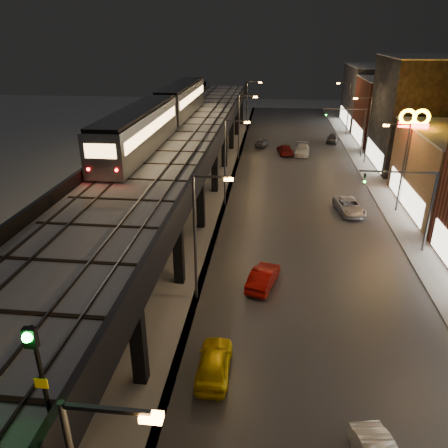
{
  "coord_description": "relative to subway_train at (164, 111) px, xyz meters",
  "views": [
    {
      "loc": [
        4.03,
        -12.27,
        17.1
      ],
      "look_at": [
        1.02,
        14.73,
        5.0
      ],
      "focal_mm": 35.0,
      "sensor_mm": 36.0,
      "label": 1
    }
  ],
  "objects": [
    {
      "name": "road_surface",
      "position": [
        16.0,
        -2.67,
        -8.51
      ],
      "size": [
        17.0,
        120.0,
        0.06
      ],
      "primitive_type": "cube",
      "color": "#46474D",
      "rests_on": "ground"
    },
    {
      "name": "sidewalk_right",
      "position": [
        26.0,
        -2.67,
        -8.47
      ],
      "size": [
        4.0,
        120.0,
        0.14
      ],
      "primitive_type": "cube",
      "color": "#9FA1A8",
      "rests_on": "ground"
    },
    {
      "name": "under_viaduct_pavement",
      "position": [
        2.5,
        -2.67,
        -8.51
      ],
      "size": [
        11.0,
        120.0,
        0.06
      ],
      "primitive_type": "cube",
      "color": "#9FA1A8",
      "rests_on": "ground"
    },
    {
      "name": "elevated_viaduct",
      "position": [
        2.5,
        -5.82,
        -2.93
      ],
      "size": [
        9.0,
        100.0,
        6.3
      ],
      "color": "black",
      "rests_on": "ground"
    },
    {
      "name": "viaduct_trackbed",
      "position": [
        2.49,
        -5.7,
        -2.16
      ],
      "size": [
        8.4,
        100.0,
        0.32
      ],
      "color": "#B2B7C1",
      "rests_on": "elevated_viaduct"
    },
    {
      "name": "viaduct_parapet_streetside",
      "position": [
        6.85,
        -5.67,
        -1.69
      ],
      "size": [
        0.3,
        100.0,
        1.1
      ],
      "primitive_type": "cube",
      "color": "black",
      "rests_on": "elevated_viaduct"
    },
    {
      "name": "viaduct_parapet_far",
      "position": [
        -1.85,
        -5.67,
        -1.69
      ],
      "size": [
        0.3,
        100.0,
        1.1
      ],
      "primitive_type": "cube",
      "color": "black",
      "rests_on": "elevated_viaduct"
    },
    {
      "name": "building_d",
      "position": [
        32.49,
        10.33,
        -1.47
      ],
      "size": [
        12.2,
        13.2,
        14.16
      ],
      "color": "black",
      "rests_on": "ground"
    },
    {
      "name": "building_e",
      "position": [
        32.49,
        24.33,
        -3.47
      ],
      "size": [
        12.2,
        12.2,
        10.16
      ],
      "color": "maroon",
      "rests_on": "ground"
    },
    {
      "name": "building_f",
      "position": [
        32.49,
        38.33,
        -2.97
      ],
      "size": [
        12.2,
        16.2,
        11.16
      ],
      "color": "#36353B",
      "rests_on": "ground"
    },
    {
      "name": "streetlight_left_1",
      "position": [
        8.07,
        -24.67,
        -3.31
      ],
      "size": [
        2.57,
        0.28,
        9.0
      ],
      "color": "#38383A",
      "rests_on": "ground"
    },
    {
      "name": "streetlight_left_2",
      "position": [
        8.07,
        -6.67,
        -3.31
      ],
      "size": [
        2.57,
        0.28,
        9.0
      ],
      "color": "#38383A",
      "rests_on": "ground"
    },
    {
      "name": "streetlight_right_2",
      "position": [
        25.23,
        -6.67,
        -3.31
      ],
      "size": [
        2.56,
        0.28,
        9.0
      ],
      "color": "#38383A",
      "rests_on": "ground"
    },
    {
      "name": "streetlight_left_3",
      "position": [
        8.07,
        11.33,
        -3.31
      ],
      "size": [
        2.57,
        0.28,
        9.0
      ],
      "color": "#38383A",
      "rests_on": "ground"
    },
    {
      "name": "streetlight_right_3",
      "position": [
        25.23,
        11.33,
        -3.31
      ],
      "size": [
        2.56,
        0.28,
        9.0
      ],
      "color": "#38383A",
      "rests_on": "ground"
    },
    {
      "name": "streetlight_left_4",
      "position": [
        8.07,
        29.33,
        -3.31
      ],
      "size": [
        2.57,
        0.28,
        9.0
      ],
      "color": "#38383A",
      "rests_on": "ground"
    },
    {
      "name": "streetlight_right_4",
      "position": [
        25.23,
        29.33,
        -3.31
      ],
      "size": [
        2.56,
        0.28,
        9.0
      ],
      "color": "#38383A",
      "rests_on": "ground"
    },
    {
      "name": "traffic_light_rig_a",
      "position": [
        24.34,
        -15.67,
        -4.04
      ],
      "size": [
        6.1,
        0.34,
        7.0
      ],
      "color": "#38383A",
      "rests_on": "ground"
    },
    {
      "name": "traffic_light_rig_b",
      "position": [
        24.34,
        14.33,
        -4.04
      ],
      "size": [
        6.1,
        0.34,
        7.0
      ],
      "color": "#38383A",
      "rests_on": "ground"
    },
    {
      "name": "subway_train",
      "position": [
        0.0,
        0.0,
        0.0
      ],
      "size": [
        3.23,
        39.59,
        3.87
      ],
      "color": "gray",
      "rests_on": "viaduct_trackbed"
    },
    {
      "name": "rail_signal",
      "position": [
        6.4,
        -41.22,
        0.45
      ],
      "size": [
        0.39,
        0.45,
        3.33
      ],
      "color": "black",
      "rests_on": "viaduct_trackbed"
    },
    {
      "name": "car_taxi",
      "position": [
        9.97,
        -31.76,
        -7.8
      ],
      "size": [
        1.8,
        4.39,
        1.49
      ],
      "primitive_type": "imported",
      "rotation": [
        0.0,
        0.0,
        3.15
      ],
      "color": "#E7C406",
      "rests_on": "ground"
    },
    {
      "name": "car_near_white",
      "position": [
        12.34,
        -22.57,
        -7.83
      ],
      "size": [
        2.55,
        4.59,
        1.43
      ],
      "primitive_type": "imported",
      "rotation": [
        0.0,
        0.0,
        2.89
      ],
      "color": "#890906",
      "rests_on": "ground"
    },
    {
      "name": "car_mid_dark",
      "position": [
        14.52,
        14.77,
        -7.84
      ],
      "size": [
        2.62,
        5.06,
        1.4
      ],
      "primitive_type": "imported",
      "rotation": [
        0.0,
        0.0,
        3.28
      ],
      "color": "maroon",
      "rests_on": "ground"
    },
    {
      "name": "car_far_white",
      "position": [
        10.89,
        19.19,
        -7.89
      ],
      "size": [
        2.38,
        4.06,
        1.3
      ],
      "primitive_type": "imported",
      "rotation": [
        0.0,
        0.0,
        2.91
      ],
      "color": "slate",
      "rests_on": "ground"
    },
    {
      "name": "car_onc_dark",
      "position": [
        20.62,
        -7.68,
        -7.85
      ],
      "size": [
        3.05,
        5.27,
        1.38
      ],
      "primitive_type": "imported",
      "rotation": [
        0.0,
        0.0,
        0.16
      ],
      "color": "silver",
      "rests_on": "ground"
    },
    {
      "name": "car_onc_white",
      "position": [
        17.04,
        14.75,
        -7.81
      ],
      "size": [
        2.52,
        5.24,
        1.47
      ],
      "primitive_type": "imported",
      "rotation": [
        0.0,
        0.0,
        -0.09
      ],
      "color": "white",
      "rests_on": "ground"
    },
    {
      "name": "car_onc_red",
      "position": [
        22.43,
        23.07,
        -7.83
      ],
      "size": [
        2.6,
        4.47,
        1.43
      ],
      "primitive_type": "imported",
      "rotation": [
        0.0,
        0.0,
        -0.23
      ],
      "color": "#3F4145",
      "rests_on": "ground"
    },
    {
      "name": "sign_mcdonalds",
      "position": [
        26.5,
        -4.27,
        -0.42
      ],
      "size": [
        2.98,
        0.68,
        10.0
      ],
      "color": "#38383A",
      "rests_on": "ground"
    }
  ]
}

